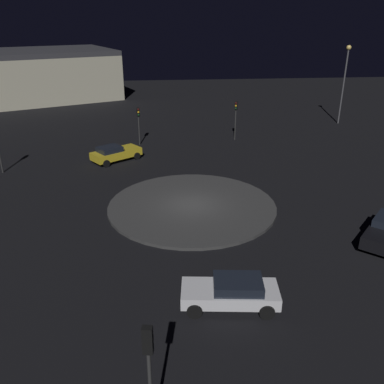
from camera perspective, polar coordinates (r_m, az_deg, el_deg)
ground_plane at (r=28.17m, az=0.00°, el=-2.10°), size 119.75×119.75×0.00m
roundabout_island at (r=28.13m, az=0.00°, el=-1.92°), size 11.52×11.52×0.19m
car_white at (r=18.94m, az=5.56°, el=-13.71°), size 4.54×2.37×1.41m
car_yellow at (r=37.55m, az=-10.69°, el=5.37°), size 4.65×4.05×1.43m
traffic_light_north at (r=12.69m, az=-6.02°, el=-22.45°), size 0.33×0.38×4.34m
traffic_light_south at (r=41.53m, az=-7.48°, el=10.16°), size 0.35×0.38×3.81m
traffic_light_south_near at (r=43.12m, az=6.13°, el=10.96°), size 0.36×0.39×4.07m
streetlamp_southwest at (r=52.60m, az=20.60°, el=15.33°), size 0.55×0.55×9.03m
store_building at (r=69.77m, az=-24.32°, el=14.50°), size 34.63×26.69×7.29m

